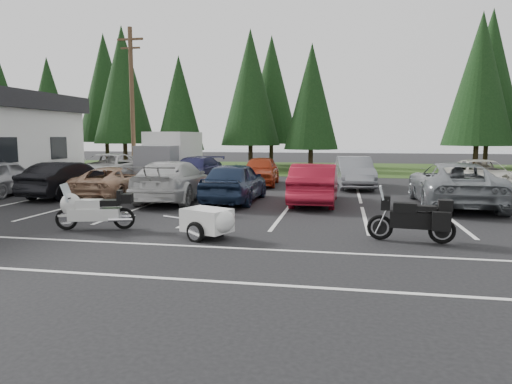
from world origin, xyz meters
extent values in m
plane|color=black|center=(0.00, 0.00, 0.00)|extent=(120.00, 120.00, 0.00)
cube|color=#203410|center=(0.00, 24.00, 0.01)|extent=(80.00, 16.00, 0.01)
cube|color=gray|center=(4.00, 55.00, 0.00)|extent=(70.00, 50.00, 0.02)
cylinder|color=#473321|center=(-10.00, 12.00, 4.50)|extent=(0.26, 0.26, 9.00)
cube|color=#473321|center=(-10.00, 12.00, 8.30)|extent=(1.60, 0.12, 0.12)
cube|color=#473321|center=(-10.00, 12.00, 7.80)|extent=(1.20, 0.10, 0.10)
cube|color=silver|center=(0.00, 2.00, 0.00)|extent=(32.00, 16.00, 0.01)
cylinder|color=#332316|center=(-28.00, 22.50, 1.25)|extent=(0.36, 0.36, 2.50)
cylinder|color=#332316|center=(-22.00, 21.20, 1.08)|extent=(0.36, 0.36, 2.16)
cone|color=black|center=(-22.00, 21.20, 5.40)|extent=(3.96, 3.96, 7.65)
cylinder|color=#332316|center=(-16.00, 22.80, 1.39)|extent=(0.36, 0.36, 2.78)
cone|color=black|center=(-16.00, 22.80, 6.96)|extent=(5.10, 5.10, 9.86)
cylinder|color=#332316|center=(-10.50, 21.40, 1.06)|extent=(0.36, 0.36, 2.11)
cone|color=black|center=(-10.50, 21.40, 5.28)|extent=(3.87, 3.87, 7.48)
cylinder|color=#332316|center=(-5.00, 22.90, 1.31)|extent=(0.36, 0.36, 2.62)
cone|color=black|center=(-5.00, 22.90, 6.54)|extent=(4.80, 4.80, 9.27)
cylinder|color=#332316|center=(0.00, 21.60, 1.13)|extent=(0.36, 0.36, 2.26)
cone|color=black|center=(0.00, 21.60, 5.64)|extent=(4.14, 4.14, 7.99)
cylinder|color=#332316|center=(12.00, 22.10, 1.34)|extent=(0.36, 0.36, 2.69)
cone|color=black|center=(12.00, 22.10, 6.72)|extent=(4.93, 4.93, 9.52)
cylinder|color=#332316|center=(-20.00, 27.00, 1.44)|extent=(0.36, 0.36, 2.88)
cone|color=black|center=(-20.00, 27.00, 7.20)|extent=(5.28, 5.28, 10.20)
cylinder|color=#332316|center=(-4.00, 27.50, 1.36)|extent=(0.36, 0.36, 2.71)
cone|color=black|center=(-4.00, 27.50, 6.78)|extent=(4.97, 4.97, 9.61)
cylinder|color=#332316|center=(14.00, 26.80, 1.50)|extent=(0.36, 0.36, 3.00)
cone|color=black|center=(14.00, 26.80, 7.50)|extent=(5.50, 5.50, 10.62)
imported|color=#AEAFB3|center=(-12.55, 4.10, 0.80)|extent=(2.18, 4.83, 1.61)
imported|color=black|center=(-9.35, 4.19, 0.77)|extent=(2.02, 4.77, 1.53)
imported|color=tan|center=(-7.23, 4.37, 0.66)|extent=(2.33, 4.84, 1.33)
imported|color=beige|center=(-4.35, 3.92, 0.82)|extent=(2.60, 5.77, 1.64)
imported|color=#1A2741|center=(-1.79, 3.93, 0.81)|extent=(2.03, 4.81, 1.63)
imported|color=maroon|center=(1.39, 4.17, 0.79)|extent=(1.72, 4.83, 1.58)
imported|color=slate|center=(6.61, 4.51, 0.83)|extent=(2.92, 6.07, 1.67)
imported|color=silver|center=(-10.43, 9.53, 0.84)|extent=(2.94, 6.10, 1.68)
imported|color=#1B1C45|center=(-5.55, 10.11, 0.75)|extent=(2.48, 5.34, 1.51)
imported|color=#9E2F14|center=(-1.94, 10.49, 0.78)|extent=(2.17, 4.71, 1.56)
imported|color=slate|center=(3.04, 10.14, 0.80)|extent=(2.11, 4.96, 1.59)
imported|color=beige|center=(9.12, 10.18, 0.75)|extent=(2.72, 5.48, 1.49)
camera|label=1|loc=(2.46, -13.78, 2.65)|focal=32.00mm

